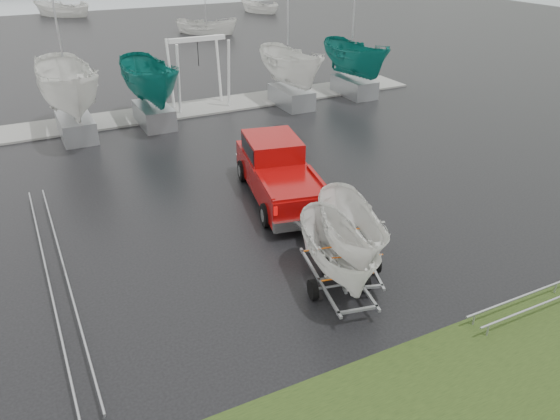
% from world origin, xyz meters
% --- Properties ---
extents(ground_plane, '(120.00, 120.00, 0.00)m').
position_xyz_m(ground_plane, '(0.00, 0.00, 0.00)').
color(ground_plane, black).
rests_on(ground_plane, ground).
extents(grass_verge, '(40.00, 40.00, 0.00)m').
position_xyz_m(grass_verge, '(0.00, -11.00, 0.00)').
color(grass_verge, black).
rests_on(grass_verge, ground).
extents(dock, '(30.00, 3.00, 0.12)m').
position_xyz_m(dock, '(0.00, 13.00, 0.05)').
color(dock, gray).
rests_on(dock, ground).
extents(pickup_truck, '(3.46, 6.80, 2.16)m').
position_xyz_m(pickup_truck, '(-0.31, 0.41, 1.13)').
color(pickup_truck, '#7D0606').
rests_on(pickup_truck, ground).
extents(trailer_hitched, '(1.92, 3.76, 4.75)m').
position_xyz_m(trailer_hitched, '(-1.67, -6.22, 2.58)').
color(trailer_hitched, '#999CA2').
rests_on(trailer_hitched, ground).
extents(trailer_parked, '(2.31, 3.79, 5.01)m').
position_xyz_m(trailer_parked, '(-0.73, -5.49, 2.72)').
color(trailer_parked, '#999CA2').
rests_on(trailer_parked, ground).
extents(boat_hoist, '(3.30, 2.18, 4.12)m').
position_xyz_m(boat_hoist, '(0.94, 13.00, 2.67)').
color(boat_hoist, silver).
rests_on(boat_hoist, ground).
extents(keelboat_0, '(2.79, 3.20, 10.98)m').
position_xyz_m(keelboat_0, '(-6.44, 11.00, 4.45)').
color(keelboat_0, '#999CA2').
rests_on(keelboat_0, ground).
extents(keelboat_1, '(2.46, 3.20, 7.65)m').
position_xyz_m(keelboat_1, '(-2.38, 11.20, 3.91)').
color(keelboat_1, '#999CA2').
rests_on(keelboat_1, ground).
extents(keelboat_2, '(2.35, 3.20, 10.52)m').
position_xyz_m(keelboat_2, '(5.91, 11.00, 3.73)').
color(keelboat_2, '#999CA2').
rests_on(keelboat_2, ground).
extents(keelboat_3, '(2.32, 3.20, 10.49)m').
position_xyz_m(keelboat_3, '(10.59, 11.30, 3.68)').
color(keelboat_3, '#999CA2').
rests_on(keelboat_3, ground).
extents(mast_rack_0, '(0.56, 6.50, 0.06)m').
position_xyz_m(mast_rack_0, '(-9.00, 1.00, 0.35)').
color(mast_rack_0, '#999CA2').
rests_on(mast_rack_0, ground).
extents(mast_rack_1, '(0.56, 6.50, 0.06)m').
position_xyz_m(mast_rack_1, '(-9.00, -5.00, 0.35)').
color(mast_rack_1, '#999CA2').
rests_on(mast_rack_1, ground).
extents(moored_boat_1, '(4.01, 4.01, 11.72)m').
position_xyz_m(moored_boat_1, '(-1.42, 56.32, 0.00)').
color(moored_boat_1, silver).
rests_on(moored_boat_1, ground).
extents(moored_boat_2, '(3.50, 3.49, 11.25)m').
position_xyz_m(moored_boat_2, '(10.03, 37.07, 0.01)').
color(moored_boat_2, silver).
rests_on(moored_boat_2, ground).
extents(moored_boat_3, '(2.96, 2.99, 10.97)m').
position_xyz_m(moored_boat_3, '(21.18, 48.54, 0.01)').
color(moored_boat_3, silver).
rests_on(moored_boat_3, ground).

